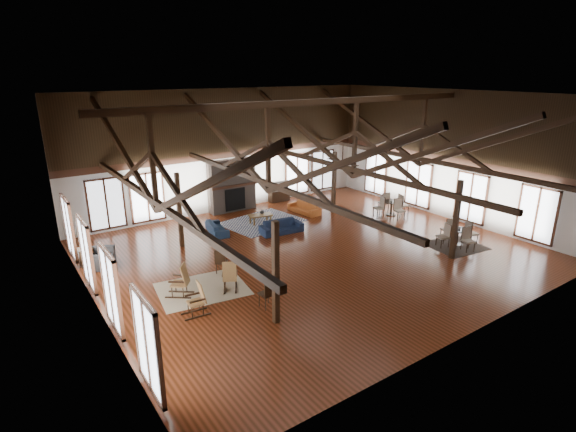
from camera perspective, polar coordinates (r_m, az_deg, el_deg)
floor at (r=17.79m, az=3.12°, el=-4.57°), size 16.00×16.00×0.00m
ceiling at (r=16.42m, az=3.49°, el=15.11°), size 16.00×14.00×0.02m
wall_back at (r=22.67m, az=-7.71°, el=8.20°), size 16.00×0.02×6.00m
wall_front at (r=12.33m, az=23.63°, el=-1.72°), size 16.00×0.02×6.00m
wall_left at (r=13.66m, az=-24.29°, el=0.05°), size 0.02×14.00×6.00m
wall_right at (r=22.57m, az=19.70°, el=7.26°), size 0.02×14.00×6.00m
roof_truss at (r=16.65m, az=3.36°, el=8.32°), size 15.60×14.07×3.14m
post_grid at (r=17.25m, az=3.21°, el=0.10°), size 8.16×7.16×3.05m
fireplace at (r=22.74m, az=-7.15°, el=3.84°), size 2.50×0.69×2.60m
ceiling_fan at (r=16.26m, az=6.92°, el=6.92°), size 1.60×1.60×0.75m
sofa_navy_front at (r=19.70m, az=-0.83°, el=-1.37°), size 1.96×0.93×0.55m
sofa_navy_left at (r=19.91m, az=-8.99°, el=-1.48°), size 1.76×0.93×0.49m
sofa_orange at (r=22.45m, az=2.07°, el=1.06°), size 1.87×0.91×0.53m
coffee_table at (r=20.96m, az=-3.51°, el=0.04°), size 1.17×0.76×0.41m
vase at (r=21.04m, az=-3.33°, el=0.58°), size 0.21×0.21×0.21m
armchair at (r=17.71m, az=-22.74°, el=-5.00°), size 1.29×1.23×0.65m
side_table_lamp at (r=18.04m, az=-24.30°, el=-4.29°), size 0.49×0.49×1.25m
rocking_chair_a at (r=14.68m, az=-13.33°, el=-8.05°), size 0.93×0.86×1.08m
rocking_chair_b at (r=14.78m, az=-7.40°, el=-7.62°), size 0.75×0.89×1.02m
rocking_chair_c at (r=13.57m, az=-11.33°, el=-10.32°), size 0.83×0.49×1.02m
side_chair_a at (r=15.92m, az=-8.52°, el=-5.52°), size 0.54×0.54×0.91m
side_chair_b at (r=13.57m, az=-2.49°, el=-9.52°), size 0.44×0.44×0.98m
cafe_table_near at (r=19.56m, az=20.73°, el=-2.14°), size 1.85×1.85×0.95m
cafe_table_far at (r=22.60m, az=12.99°, el=1.31°), size 1.91×1.91×0.98m
cup_near at (r=19.48m, az=20.93°, el=-1.44°), size 0.15×0.15×0.09m
cup_far at (r=22.54m, az=12.99°, el=1.97°), size 0.16×0.16×0.10m
tv_console at (r=24.48m, az=-1.14°, el=2.59°), size 1.15×0.43×0.57m
television at (r=24.36m, az=-1.07°, el=3.88°), size 0.96×0.17×0.55m
rug_tan at (r=15.18m, az=-10.83°, el=-9.07°), size 3.08×2.58×0.01m
rug_navy at (r=21.19m, az=-3.31°, el=-0.74°), size 3.90×3.18×0.01m
rug_dark at (r=19.57m, az=20.46°, el=-3.56°), size 2.30×2.13×0.01m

